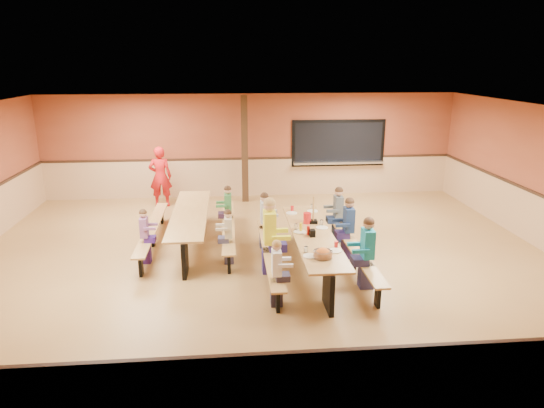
{
  "coord_description": "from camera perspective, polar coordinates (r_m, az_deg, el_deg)",
  "views": [
    {
      "loc": [
        -0.64,
        -9.07,
        3.89
      ],
      "look_at": [
        0.19,
        0.14,
        1.15
      ],
      "focal_mm": 32.0,
      "sensor_mm": 36.0,
      "label": 1
    }
  ],
  "objects": [
    {
      "name": "ground",
      "position": [
        9.89,
        -1.02,
        -6.67
      ],
      "size": [
        12.0,
        12.0,
        0.0
      ],
      "primitive_type": "plane",
      "color": "olive",
      "rests_on": "ground"
    },
    {
      "name": "room_envelope",
      "position": [
        9.64,
        -1.04,
        -2.89
      ],
      "size": [
        12.04,
        10.04,
        3.02
      ],
      "color": "brown",
      "rests_on": "ground"
    },
    {
      "name": "kitchen_pass_through",
      "position": [
        14.6,
        7.81,
        6.88
      ],
      "size": [
        2.78,
        0.28,
        1.38
      ],
      "color": "black",
      "rests_on": "ground"
    },
    {
      "name": "structural_post",
      "position": [
        13.69,
        -3.24,
        6.42
      ],
      "size": [
        0.18,
        0.18,
        3.0
      ],
      "primitive_type": "cube",
      "color": "#311E10",
      "rests_on": "ground"
    },
    {
      "name": "cafeteria_table_main",
      "position": [
        9.32,
        4.78,
        -4.73
      ],
      "size": [
        1.91,
        3.7,
        0.74
      ],
      "color": "#AB7F44",
      "rests_on": "ground"
    },
    {
      "name": "cafeteria_table_second",
      "position": [
        10.7,
        -9.59,
        -2.07
      ],
      "size": [
        1.91,
        3.7,
        0.74
      ],
      "color": "#AB7F44",
      "rests_on": "ground"
    },
    {
      "name": "seated_child_white_left",
      "position": [
        7.97,
        0.54,
        -8.2
      ],
      "size": [
        0.33,
        0.27,
        1.13
      ],
      "primitive_type": null,
      "color": "white",
      "rests_on": "ground"
    },
    {
      "name": "seated_adult_yellow",
      "position": [
        9.12,
        -0.28,
        -3.82
      ],
      "size": [
        0.49,
        0.4,
        1.45
      ],
      "primitive_type": null,
      "color": "yellow",
      "rests_on": "ground"
    },
    {
      "name": "seated_child_grey_left",
      "position": [
        10.39,
        -0.89,
        -1.96
      ],
      "size": [
        0.37,
        0.3,
        1.2
      ],
      "primitive_type": null,
      "color": "#BABABA",
      "rests_on": "ground"
    },
    {
      "name": "seated_child_teal_right",
      "position": [
        8.7,
        11.12,
        -5.73
      ],
      "size": [
        0.41,
        0.33,
        1.29
      ],
      "primitive_type": null,
      "color": "teal",
      "rests_on": "ground"
    },
    {
      "name": "seated_child_navy_right",
      "position": [
        9.93,
        8.98,
        -2.87
      ],
      "size": [
        0.39,
        0.32,
        1.26
      ],
      "primitive_type": null,
      "color": "navy",
      "rests_on": "ground"
    },
    {
      "name": "seated_child_char_right",
      "position": [
        10.82,
        7.78,
        -1.27
      ],
      "size": [
        0.38,
        0.31,
        1.24
      ],
      "primitive_type": null,
      "color": "#4D5457",
      "rests_on": "ground"
    },
    {
      "name": "seated_child_purple_sec",
      "position": [
        9.92,
        -14.74,
        -3.74
      ],
      "size": [
        0.32,
        0.26,
        1.1
      ],
      "primitive_type": null,
      "color": "#7A4977",
      "rests_on": "ground"
    },
    {
      "name": "seated_child_green_sec",
      "position": [
        11.12,
        -5.18,
        -0.87
      ],
      "size": [
        0.35,
        0.29,
        1.17
      ],
      "primitive_type": null,
      "color": "#37793F",
      "rests_on": "ground"
    },
    {
      "name": "seated_child_tan_sec",
      "position": [
        9.62,
        -5.14,
        -3.88
      ],
      "size": [
        0.32,
        0.26,
        1.1
      ],
      "primitive_type": null,
      "color": "beige",
      "rests_on": "ground"
    },
    {
      "name": "standing_woman",
      "position": [
        13.66,
        -13.0,
        3.16
      ],
      "size": [
        0.63,
        0.42,
        1.68
      ],
      "primitive_type": "imported",
      "rotation": [
        0.0,
        0.0,
        3.18
      ],
      "color": "#B61417",
      "rests_on": "ground"
    },
    {
      "name": "punch_pitcher",
      "position": [
        9.78,
        4.16,
        -1.67
      ],
      "size": [
        0.16,
        0.16,
        0.22
      ],
      "primitive_type": "cylinder",
      "color": "red",
      "rests_on": "cafeteria_table_main"
    },
    {
      "name": "chip_bowl",
      "position": [
        8.14,
        6.01,
        -5.81
      ],
      "size": [
        0.32,
        0.32,
        0.15
      ],
      "primitive_type": null,
      "color": "orange",
      "rests_on": "cafeteria_table_main"
    },
    {
      "name": "napkin_dispenser",
      "position": [
        9.09,
        4.77,
        -3.42
      ],
      "size": [
        0.1,
        0.14,
        0.13
      ],
      "primitive_type": "cube",
      "color": "black",
      "rests_on": "cafeteria_table_main"
    },
    {
      "name": "condiment_mustard",
      "position": [
        9.32,
        3.4,
        -2.74
      ],
      "size": [
        0.06,
        0.06,
        0.17
      ],
      "primitive_type": "cylinder",
      "color": "yellow",
      "rests_on": "cafeteria_table_main"
    },
    {
      "name": "condiment_ketchup",
      "position": [
        9.15,
        4.29,
        -3.12
      ],
      "size": [
        0.06,
        0.06,
        0.17
      ],
      "primitive_type": "cylinder",
      "color": "#B2140F",
      "rests_on": "cafeteria_table_main"
    },
    {
      "name": "table_paddle",
      "position": [
        9.8,
        4.87,
        -1.48
      ],
      "size": [
        0.16,
        0.16,
        0.56
      ],
      "color": "black",
      "rests_on": "cafeteria_table_main"
    },
    {
      "name": "place_settings",
      "position": [
        9.22,
        4.82,
        -3.17
      ],
      "size": [
        0.65,
        3.3,
        0.11
      ],
      "primitive_type": null,
      "color": "beige",
      "rests_on": "cafeteria_table_main"
    }
  ]
}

